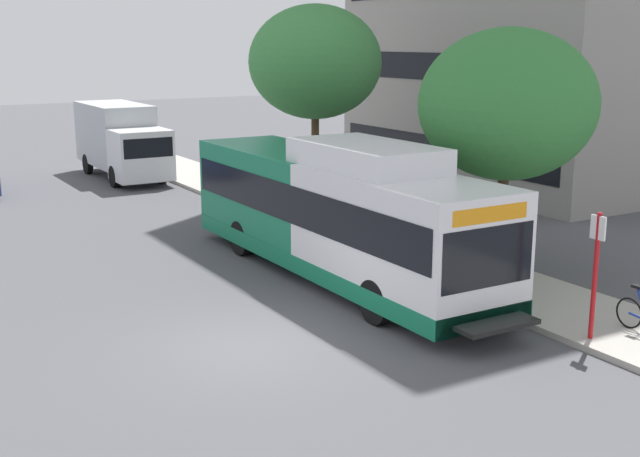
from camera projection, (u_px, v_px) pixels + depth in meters
The scene contains 7 objects.
ground_plane at pixel (129, 257), 23.19m from camera, with size 120.00×120.00×0.00m, color #4C4C51.
sidewalk_curb at pixel (371, 239), 24.98m from camera, with size 3.00×56.00×0.14m, color #A8A399.
transit_bus at pixel (336, 213), 20.89m from camera, with size 2.58×12.25×3.65m.
bus_stop_sign_pole at pixel (596, 266), 16.17m from camera, with size 0.10×0.36×2.60m.
street_tree_near_stop at pixel (507, 105), 20.61m from camera, with size 4.52×4.52×6.23m.
street_tree_mid_block at pixel (315, 62), 28.85m from camera, with size 4.73×4.73×7.14m.
box_truck_background at pixel (121, 139), 36.14m from camera, with size 2.32×7.01×3.25m.
Camera 1 is at (-6.77, -14.04, 6.04)m, focal length 45.75 mm.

